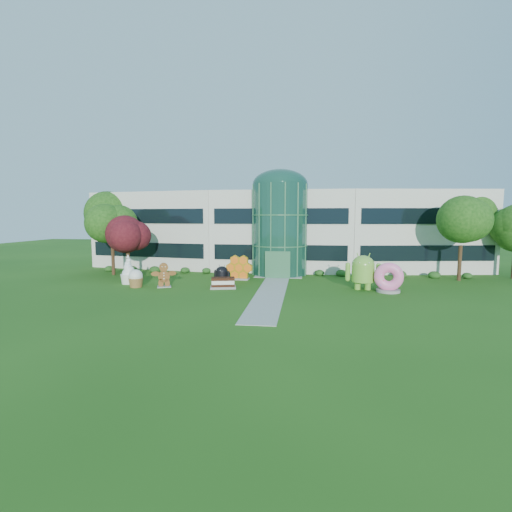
% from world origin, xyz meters
% --- Properties ---
extents(ground, '(140.00, 140.00, 0.00)m').
position_xyz_m(ground, '(0.00, 0.00, 0.00)').
color(ground, '#215114').
rests_on(ground, ground).
extents(building, '(46.00, 15.00, 9.30)m').
position_xyz_m(building, '(0.00, 18.00, 4.65)').
color(building, beige).
rests_on(building, ground).
extents(atrium, '(6.00, 6.00, 9.80)m').
position_xyz_m(atrium, '(0.00, 12.00, 4.90)').
color(atrium, '#194738').
rests_on(atrium, ground).
extents(walkway, '(2.40, 20.00, 0.04)m').
position_xyz_m(walkway, '(0.00, 2.00, 0.02)').
color(walkway, '#9E9E93').
rests_on(walkway, ground).
extents(tree_red, '(4.00, 4.00, 6.00)m').
position_xyz_m(tree_red, '(-15.50, 7.50, 3.00)').
color(tree_red, '#3F0C14').
rests_on(tree_red, ground).
extents(trees_backdrop, '(52.00, 8.00, 8.40)m').
position_xyz_m(trees_backdrop, '(0.00, 13.00, 4.20)').
color(trees_backdrop, '#144010').
rests_on(trees_backdrop, ground).
extents(android_green, '(3.19, 2.20, 3.52)m').
position_xyz_m(android_green, '(7.79, 3.96, 1.76)').
color(android_green, '#72B63A').
rests_on(android_green, ground).
extents(android_black, '(2.19, 1.89, 2.09)m').
position_xyz_m(android_black, '(-4.81, 4.39, 1.04)').
color(android_black, black).
rests_on(android_black, ground).
extents(donut, '(2.58, 1.51, 2.54)m').
position_xyz_m(donut, '(9.78, 3.20, 1.27)').
color(donut, pink).
rests_on(donut, ground).
extents(gingerbread, '(2.59, 1.79, 2.23)m').
position_xyz_m(gingerbread, '(-9.77, 2.77, 1.11)').
color(gingerbread, brown).
rests_on(gingerbread, ground).
extents(ice_cream_sandwich, '(2.42, 1.58, 0.99)m').
position_xyz_m(ice_cream_sandwich, '(-4.37, 2.87, 0.50)').
color(ice_cream_sandwich, '#32180B').
rests_on(ice_cream_sandwich, ground).
extents(honeycomb, '(2.90, 1.18, 2.23)m').
position_xyz_m(honeycomb, '(-3.76, 7.65, 1.12)').
color(honeycomb, orange).
rests_on(honeycomb, ground).
extents(froyo, '(1.98, 1.98, 2.75)m').
position_xyz_m(froyo, '(-13.76, 4.04, 1.37)').
color(froyo, white).
rests_on(froyo, ground).
extents(cupcake, '(1.65, 1.65, 1.62)m').
position_xyz_m(cupcake, '(-12.29, 2.45, 0.81)').
color(cupcake, white).
rests_on(cupcake, ground).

